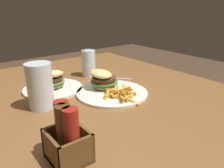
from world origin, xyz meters
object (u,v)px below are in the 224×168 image
object	(u,v)px
meal_plate_near	(108,86)
spoon	(104,77)
beer_glass	(40,88)
meal_plate_far	(53,84)
condiment_caddy	(67,138)
juice_glass	(89,64)

from	to	relation	value
meal_plate_near	spoon	bearing A→B (deg)	-30.53
meal_plate_near	beer_glass	bearing A→B (deg)	83.66
meal_plate_far	condiment_caddy	bearing A→B (deg)	160.52
spoon	juice_glass	bearing A→B (deg)	-14.68
juice_glass	spoon	xyz separation A→B (m)	(-0.08, -0.04, -0.06)
beer_glass	juice_glass	distance (m)	0.41
beer_glass	condiment_caddy	xyz separation A→B (m)	(-0.32, 0.06, -0.02)
spoon	meal_plate_far	xyz separation A→B (m)	(0.00, 0.28, 0.02)
beer_glass	juice_glass	world-z (taller)	beer_glass
beer_glass	spoon	size ratio (longest dim) A/B	1.11
beer_glass	spoon	distance (m)	0.42
spoon	condiment_caddy	size ratio (longest dim) A/B	1.04
meal_plate_near	beer_glass	xyz separation A→B (m)	(0.03, 0.29, 0.05)
juice_glass	condiment_caddy	bearing A→B (deg)	143.35
meal_plate_near	condiment_caddy	size ratio (longest dim) A/B	2.12
meal_plate_far	condiment_caddy	distance (m)	0.50
beer_glass	spoon	world-z (taller)	beer_glass
meal_plate_near	juice_glass	world-z (taller)	juice_glass
beer_glass	meal_plate_near	bearing A→B (deg)	-96.34
meal_plate_near	condiment_caddy	bearing A→B (deg)	130.22
juice_glass	condiment_caddy	world-z (taller)	juice_glass
meal_plate_near	beer_glass	distance (m)	0.29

